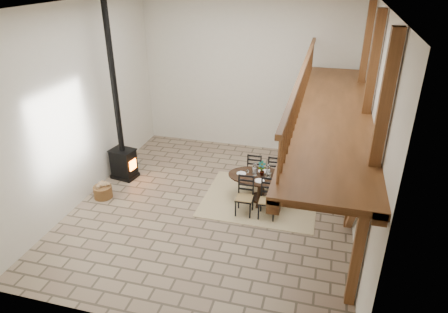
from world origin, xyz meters
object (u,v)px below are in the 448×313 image
(dining_table, at_px, (261,186))
(log_stack, at_px, (121,173))
(log_basket, at_px, (103,191))
(wood_stove, at_px, (121,143))

(dining_table, relative_size, log_stack, 5.86)
(log_basket, xyz_separation_m, log_stack, (-0.10, 1.20, -0.06))
(log_stack, bearing_deg, dining_table, -2.92)
(dining_table, xyz_separation_m, log_stack, (-4.26, 0.22, -0.30))
(wood_stove, distance_m, log_basket, 1.51)
(dining_table, distance_m, log_basket, 4.28)
(dining_table, bearing_deg, log_stack, 176.04)
(wood_stove, xyz_separation_m, log_basket, (-0.04, -1.18, -0.94))
(log_basket, bearing_deg, dining_table, 13.33)
(dining_table, distance_m, wood_stove, 4.18)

